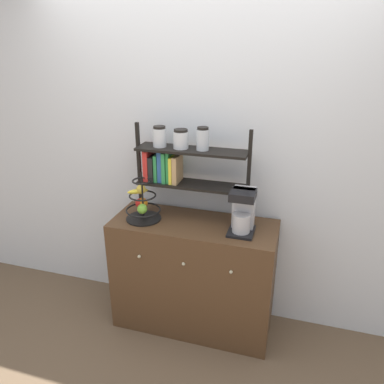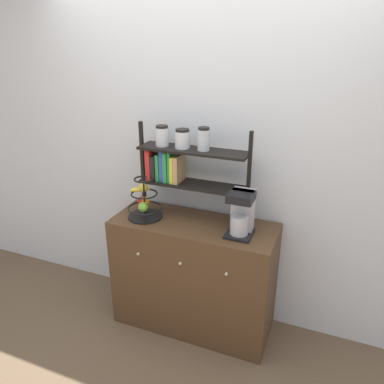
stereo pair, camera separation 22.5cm
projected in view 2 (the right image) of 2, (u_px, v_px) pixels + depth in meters
ground_plane at (182, 341)px, 2.81m from camera, size 12.00×12.00×0.00m
wall_back at (208, 157)px, 2.77m from camera, size 7.00×0.05×2.60m
sideboard at (194, 275)px, 2.85m from camera, size 1.19×0.49×0.89m
coffee_maker at (241, 213)px, 2.48m from camera, size 0.17×0.21×0.31m
fruit_stand at (144, 202)px, 2.74m from camera, size 0.26×0.26×0.36m
shelf_hutch at (179, 161)px, 2.65m from camera, size 0.83×0.20×0.68m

